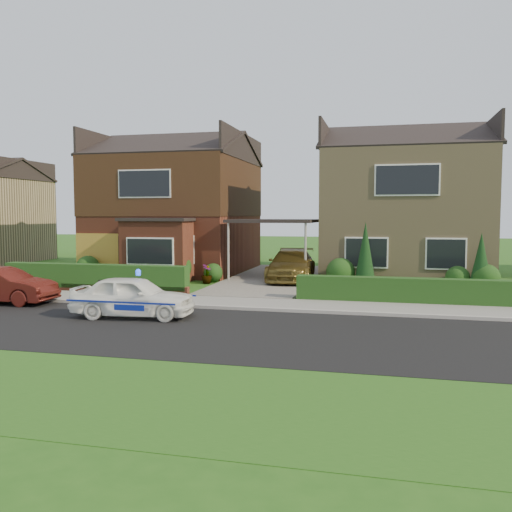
% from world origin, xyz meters
% --- Properties ---
extents(ground, '(120.00, 120.00, 0.00)m').
position_xyz_m(ground, '(0.00, 0.00, 0.00)').
color(ground, '#235216').
rests_on(ground, ground).
extents(road, '(60.00, 6.00, 0.02)m').
position_xyz_m(road, '(0.00, 0.00, 0.00)').
color(road, black).
rests_on(road, ground).
extents(kerb, '(60.00, 0.16, 0.12)m').
position_xyz_m(kerb, '(0.00, 3.05, 0.06)').
color(kerb, '#9E9993').
rests_on(kerb, ground).
extents(sidewalk, '(60.00, 2.00, 0.10)m').
position_xyz_m(sidewalk, '(0.00, 4.10, 0.05)').
color(sidewalk, slate).
rests_on(sidewalk, ground).
extents(grass_verge, '(60.00, 4.00, 0.01)m').
position_xyz_m(grass_verge, '(0.00, -5.00, 0.00)').
color(grass_verge, '#235216').
rests_on(grass_verge, ground).
extents(driveway, '(3.80, 12.00, 0.12)m').
position_xyz_m(driveway, '(0.00, 11.00, 0.06)').
color(driveway, '#666059').
rests_on(driveway, ground).
extents(house_left, '(7.50, 9.53, 7.25)m').
position_xyz_m(house_left, '(-5.78, 13.90, 3.81)').
color(house_left, brown).
rests_on(house_left, ground).
extents(house_right, '(7.50, 8.06, 7.25)m').
position_xyz_m(house_right, '(5.80, 13.99, 3.66)').
color(house_right, '#99845D').
rests_on(house_right, ground).
extents(carport_link, '(3.80, 3.00, 2.77)m').
position_xyz_m(carport_link, '(0.00, 10.95, 2.66)').
color(carport_link, black).
rests_on(carport_link, ground).
extents(garage_door, '(2.20, 0.10, 2.10)m').
position_xyz_m(garage_door, '(-8.25, 9.96, 1.05)').
color(garage_door, olive).
rests_on(garage_door, ground).
extents(dwarf_wall, '(7.70, 0.25, 0.36)m').
position_xyz_m(dwarf_wall, '(-5.80, 5.30, 0.18)').
color(dwarf_wall, brown).
rests_on(dwarf_wall, ground).
extents(hedge_left, '(7.50, 0.55, 0.90)m').
position_xyz_m(hedge_left, '(-5.80, 5.45, 0.00)').
color(hedge_left, black).
rests_on(hedge_left, ground).
extents(hedge_right, '(7.50, 0.55, 0.80)m').
position_xyz_m(hedge_right, '(5.80, 5.35, 0.00)').
color(hedge_right, black).
rests_on(hedge_right, ground).
extents(shrub_left_far, '(1.08, 1.08, 1.08)m').
position_xyz_m(shrub_left_far, '(-8.50, 9.50, 0.54)').
color(shrub_left_far, black).
rests_on(shrub_left_far, ground).
extents(shrub_left_mid, '(1.32, 1.32, 1.32)m').
position_xyz_m(shrub_left_mid, '(-4.00, 9.30, 0.66)').
color(shrub_left_mid, black).
rests_on(shrub_left_mid, ground).
extents(shrub_left_near, '(0.84, 0.84, 0.84)m').
position_xyz_m(shrub_left_near, '(-2.40, 9.60, 0.42)').
color(shrub_left_near, black).
rests_on(shrub_left_near, ground).
extents(shrub_right_near, '(1.20, 1.20, 1.20)m').
position_xyz_m(shrub_right_near, '(3.20, 9.40, 0.60)').
color(shrub_right_near, black).
rests_on(shrub_right_near, ground).
extents(shrub_right_mid, '(0.96, 0.96, 0.96)m').
position_xyz_m(shrub_right_mid, '(7.80, 9.50, 0.48)').
color(shrub_right_mid, black).
rests_on(shrub_right_mid, ground).
extents(shrub_right_far, '(1.08, 1.08, 1.08)m').
position_xyz_m(shrub_right_far, '(8.80, 9.20, 0.54)').
color(shrub_right_far, black).
rests_on(shrub_right_far, ground).
extents(conifer_a, '(0.90, 0.90, 2.60)m').
position_xyz_m(conifer_a, '(4.20, 9.20, 1.30)').
color(conifer_a, black).
rests_on(conifer_a, ground).
extents(conifer_b, '(0.90, 0.90, 2.20)m').
position_xyz_m(conifer_b, '(8.60, 9.20, 1.10)').
color(conifer_b, black).
rests_on(conifer_b, ground).
extents(police_car, '(3.26, 3.67, 1.37)m').
position_xyz_m(police_car, '(-2.11, 1.20, 0.61)').
color(police_car, white).
rests_on(police_car, ground).
extents(driveway_car, '(2.10, 4.67, 1.33)m').
position_xyz_m(driveway_car, '(1.00, 10.21, 0.78)').
color(driveway_car, brown).
rests_on(driveway_car, driveway).
extents(street_car, '(1.38, 3.66, 1.19)m').
position_xyz_m(street_car, '(-7.48, 2.40, 0.60)').
color(street_car, '#47140F').
rests_on(street_car, ground).
extents(potted_plant_a, '(0.48, 0.39, 0.80)m').
position_xyz_m(potted_plant_a, '(-6.38, 7.56, 0.40)').
color(potted_plant_a, gray).
rests_on(potted_plant_a, ground).
extents(potted_plant_b, '(0.57, 0.55, 0.81)m').
position_xyz_m(potted_plant_b, '(-6.40, 6.00, 0.41)').
color(potted_plant_b, gray).
rests_on(potted_plant_b, ground).
extents(potted_plant_c, '(0.52, 0.52, 0.83)m').
position_xyz_m(potted_plant_c, '(-2.50, 9.00, 0.41)').
color(potted_plant_c, gray).
rests_on(potted_plant_c, ground).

